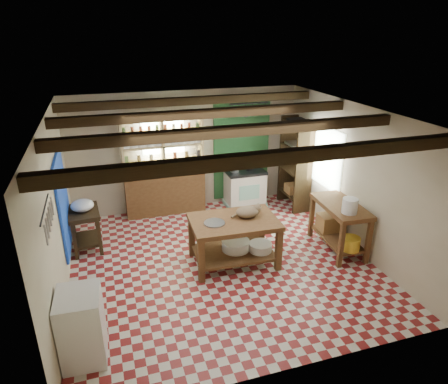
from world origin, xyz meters
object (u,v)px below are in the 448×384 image
object	(u,v)px
work_table	(234,241)
prep_table	(86,230)
stove	(245,188)
right_counter	(338,227)
white_cabinet	(82,326)
cat	(247,212)

from	to	relation	value
work_table	prep_table	distance (m)	2.73
stove	prep_table	world-z (taller)	stove
right_counter	stove	bearing A→B (deg)	115.78
prep_table	white_cabinet	world-z (taller)	white_cabinet
stove	right_counter	xyz separation A→B (m)	(0.95, -2.34, 0.03)
work_table	cat	xyz separation A→B (m)	(0.25, 0.04, 0.50)
work_table	white_cabinet	xyz separation A→B (m)	(-2.44, -1.49, 0.05)
right_counter	cat	world-z (taller)	cat
white_cabinet	stove	bearing A→B (deg)	49.66
stove	prep_table	size ratio (longest dim) A/B	1.12
right_counter	cat	size ratio (longest dim) A/B	3.12
prep_table	cat	xyz separation A→B (m)	(2.67, -1.21, 0.53)
cat	work_table	bearing A→B (deg)	-178.69
stove	right_counter	bearing A→B (deg)	-67.97
work_table	right_counter	xyz separation A→B (m)	(1.96, -0.13, 0.04)
work_table	stove	distance (m)	2.43
stove	cat	world-z (taller)	cat
cat	right_counter	bearing A→B (deg)	-13.30
work_table	stove	size ratio (longest dim) A/B	1.68
stove	white_cabinet	distance (m)	5.06
prep_table	white_cabinet	distance (m)	2.74
stove	right_counter	size ratio (longest dim) A/B	0.69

